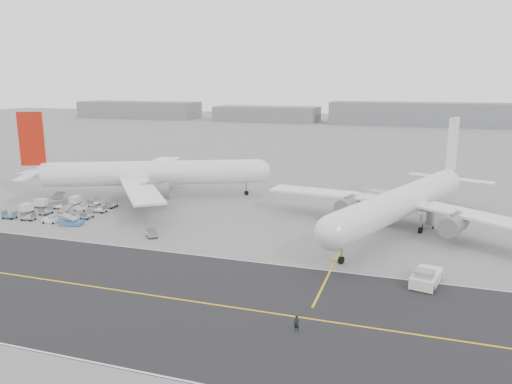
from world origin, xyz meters
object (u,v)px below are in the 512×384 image
(pushback_tug, at_px, (426,278))
(jet_bridge, at_px, (398,201))
(ground_crew_a, at_px, (297,323))
(airliner_b, at_px, (404,201))
(airliner_a, at_px, (147,173))

(pushback_tug, distance_m, jet_bridge, 32.22)
(ground_crew_a, bearing_deg, airliner_b, 90.67)
(airliner_a, bearing_deg, airliner_b, -122.84)
(airliner_b, relative_size, ground_crew_a, 28.05)
(pushback_tug, bearing_deg, airliner_a, 163.79)
(airliner_a, xyz_separation_m, ground_crew_a, (49.21, -52.48, -4.93))
(airliner_b, height_order, ground_crew_a, airliner_b)
(airliner_b, height_order, pushback_tug, airliner_b)
(airliner_b, bearing_deg, jet_bridge, 122.97)
(jet_bridge, bearing_deg, ground_crew_a, -80.33)
(airliner_a, relative_size, airliner_b, 1.04)
(airliner_a, height_order, airliner_b, airliner_a)
(pushback_tug, bearing_deg, jet_bridge, 111.98)
(jet_bridge, bearing_deg, pushback_tug, -61.21)
(airliner_a, xyz_separation_m, airliner_b, (58.86, -8.89, -0.26))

